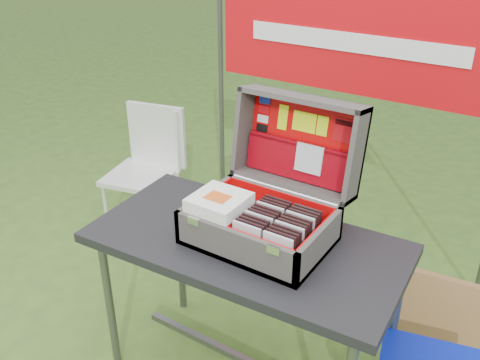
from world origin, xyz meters
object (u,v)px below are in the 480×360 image
Objects in this scene: suitcase at (268,178)px; cardboard_box at (438,318)px; table at (246,315)px; chair at (140,177)px.

suitcase reaches higher than cardboard_box.
table is 1.38m from chair.
suitcase is (0.05, 0.08, 0.64)m from table.
suitcase is at bearing -142.79° from cardboard_box.
table is 1.46× the size of chair.
chair is (-1.20, 0.66, 0.04)m from table.
cardboard_box is at bearing 41.08° from table.
chair is at bearing 154.86° from suitcase.
chair is at bearing 173.80° from cardboard_box.
chair is 2.06× the size of cardboard_box.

